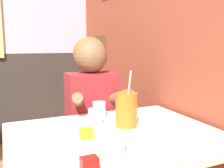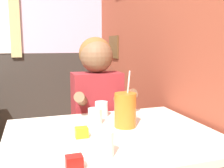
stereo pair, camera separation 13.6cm
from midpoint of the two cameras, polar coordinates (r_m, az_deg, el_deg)
brick_wall_right at (r=2.26m, az=2.64°, el=12.70°), size 0.08×4.39×2.70m
main_table at (r=1.28m, az=-2.28°, el=-14.16°), size 1.03×0.80×0.77m
person_seated at (r=1.80m, az=-6.85°, el=-7.76°), size 0.42×0.42×1.26m
cocktail_pitcher at (r=1.33m, az=0.37°, el=-5.92°), size 0.12×0.12×0.30m
glass_near_pitcher at (r=1.53m, az=-5.52°, el=-5.80°), size 0.08×0.08×0.09m
glass_center at (r=1.39m, az=-6.70°, el=-7.43°), size 0.08×0.08×0.09m
glass_far_side at (r=1.00m, az=-3.00°, el=-13.57°), size 0.07×0.07×0.10m
condiment_ketchup at (r=0.91m, az=-9.68°, el=-17.69°), size 0.06×0.04×0.05m
condiment_mustard at (r=1.20m, az=-9.25°, el=-11.13°), size 0.06×0.04×0.05m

